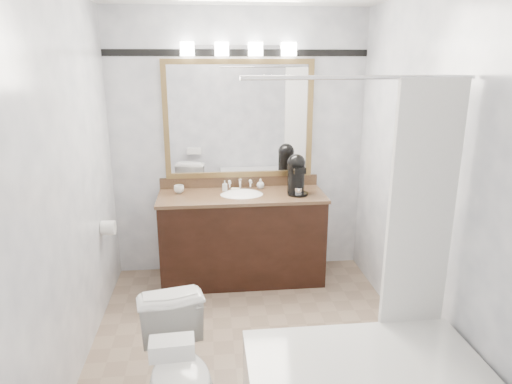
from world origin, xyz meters
TOP-DOWN VIEW (x-y plane):
  - room at (0.00, 0.00)m, footprint 2.42×2.62m
  - vanity at (0.00, 1.02)m, footprint 1.53×0.58m
  - mirror at (0.00, 1.28)m, footprint 1.40×0.04m
  - vanity_light_bar at (0.00, 1.23)m, footprint 1.02×0.14m
  - accent_stripe at (0.00, 1.29)m, footprint 2.40×0.01m
  - bathtub at (0.55, -0.90)m, footprint 1.30×0.75m
  - tp_roll at (-1.14, 0.66)m, footprint 0.11×0.12m
  - toilet at (-0.49, -0.79)m, footprint 0.52×0.76m
  - tissue_box at (-0.49, -1.12)m, footprint 0.22×0.13m
  - coffee_maker at (0.50, 1.00)m, footprint 0.19×0.24m
  - cup_left at (-0.57, 1.12)m, footprint 0.09×0.09m
  - soap_bottle_a at (-0.15, 1.16)m, footprint 0.05×0.05m
  - soap_bottle_b at (0.19, 1.20)m, footprint 0.09×0.09m
  - soap_bar at (-0.05, 1.13)m, footprint 0.09×0.07m

SIDE VIEW (x-z plane):
  - bathtub at x=0.55m, z-range -0.70..1.26m
  - toilet at x=-0.49m, z-range 0.00..0.70m
  - vanity at x=0.00m, z-range -0.04..0.93m
  - tp_roll at x=-1.14m, z-range 0.64..0.76m
  - tissue_box at x=-0.49m, z-range 0.70..0.79m
  - soap_bar at x=-0.05m, z-range 0.85..0.88m
  - cup_left at x=-0.57m, z-range 0.85..0.92m
  - soap_bottle_b at x=0.19m, z-range 0.85..0.94m
  - soap_bottle_a at x=-0.15m, z-range 0.85..0.95m
  - coffee_maker at x=0.50m, z-range 0.86..1.22m
  - room at x=0.00m, z-range -0.01..2.51m
  - mirror at x=0.00m, z-range 0.95..2.05m
  - accent_stripe at x=0.00m, z-range 2.07..2.13m
  - vanity_light_bar at x=0.00m, z-range 2.07..2.19m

